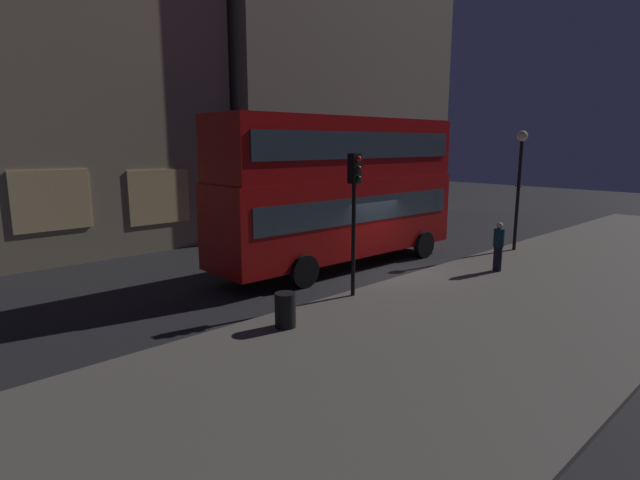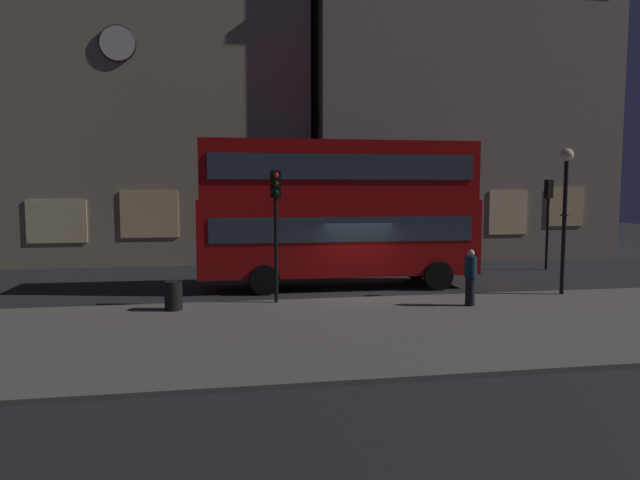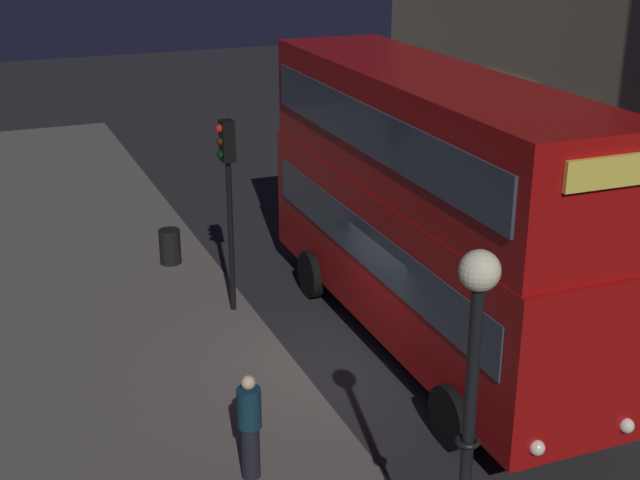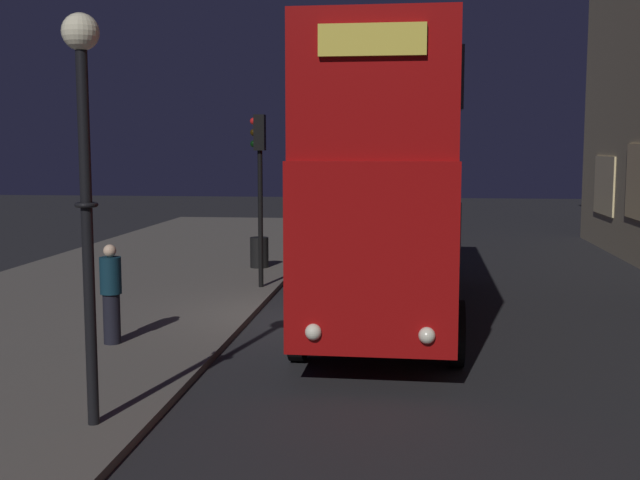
{
  "view_description": "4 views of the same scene",
  "coord_description": "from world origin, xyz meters",
  "px_view_note": "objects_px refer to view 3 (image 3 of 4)",
  "views": [
    {
      "loc": [
        -13.74,
        -11.06,
        4.57
      ],
      "look_at": [
        -2.6,
        0.69,
        1.45
      ],
      "focal_mm": 28.29,
      "sensor_mm": 36.0,
      "label": 1
    },
    {
      "loc": [
        -4.71,
        -18.78,
        3.67
      ],
      "look_at": [
        -1.44,
        0.28,
        1.95
      ],
      "focal_mm": 31.34,
      "sensor_mm": 36.0,
      "label": 2
    },
    {
      "loc": [
        13.66,
        -6.18,
        8.31
      ],
      "look_at": [
        -2.82,
        0.62,
        1.55
      ],
      "focal_mm": 49.55,
      "sensor_mm": 36.0,
      "label": 3
    },
    {
      "loc": [
        15.78,
        2.3,
        3.52
      ],
      "look_at": [
        -2.74,
        0.21,
        1.34
      ],
      "focal_mm": 44.65,
      "sensor_mm": 36.0,
      "label": 4
    }
  ],
  "objects_px": {
    "pedestrian": "(250,426)",
    "litter_bin": "(170,247)",
    "street_lamp": "(472,381)",
    "traffic_light_near_kerb": "(228,177)",
    "double_decker_bus": "(426,198)"
  },
  "relations": [
    {
      "from": "traffic_light_near_kerb",
      "to": "pedestrian",
      "type": "xyz_separation_m",
      "value": [
        5.85,
        -1.51,
        -2.1
      ]
    },
    {
      "from": "street_lamp",
      "to": "pedestrian",
      "type": "distance_m",
      "value": 4.87
    },
    {
      "from": "double_decker_bus",
      "to": "street_lamp",
      "type": "bearing_deg",
      "value": -24.43
    },
    {
      "from": "street_lamp",
      "to": "litter_bin",
      "type": "height_order",
      "value": "street_lamp"
    },
    {
      "from": "traffic_light_near_kerb",
      "to": "litter_bin",
      "type": "relative_size",
      "value": 4.85
    },
    {
      "from": "traffic_light_near_kerb",
      "to": "litter_bin",
      "type": "height_order",
      "value": "traffic_light_near_kerb"
    },
    {
      "from": "double_decker_bus",
      "to": "litter_bin",
      "type": "distance_m",
      "value": 7.34
    },
    {
      "from": "litter_bin",
      "to": "pedestrian",
      "type": "bearing_deg",
      "value": -5.69
    },
    {
      "from": "pedestrian",
      "to": "traffic_light_near_kerb",
      "type": "bearing_deg",
      "value": 131.1
    },
    {
      "from": "pedestrian",
      "to": "litter_bin",
      "type": "bearing_deg",
      "value": 139.89
    },
    {
      "from": "traffic_light_near_kerb",
      "to": "pedestrian",
      "type": "relative_size",
      "value": 2.4
    },
    {
      "from": "traffic_light_near_kerb",
      "to": "street_lamp",
      "type": "relative_size",
      "value": 0.84
    },
    {
      "from": "double_decker_bus",
      "to": "litter_bin",
      "type": "height_order",
      "value": "double_decker_bus"
    },
    {
      "from": "street_lamp",
      "to": "pedestrian",
      "type": "relative_size",
      "value": 2.85
    },
    {
      "from": "traffic_light_near_kerb",
      "to": "pedestrian",
      "type": "height_order",
      "value": "traffic_light_near_kerb"
    }
  ]
}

